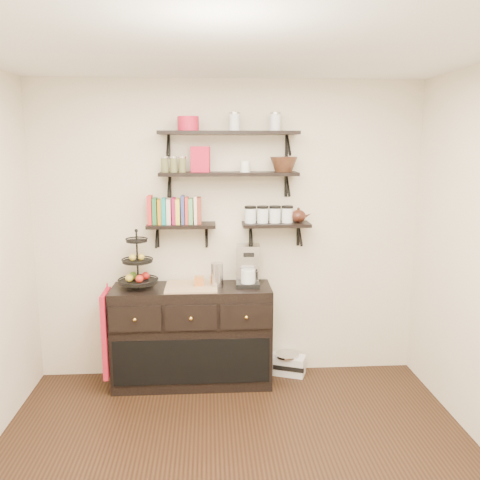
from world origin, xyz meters
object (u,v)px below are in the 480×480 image
at_px(fruit_stand, 138,269).
at_px(radio, 287,364).
at_px(coffee_maker, 248,266).
at_px(sideboard, 192,335).

distance_m(fruit_stand, radio, 1.66).
relative_size(fruit_stand, radio, 1.34).
xyz_separation_m(fruit_stand, radio, (1.34, 0.12, -0.97)).
relative_size(fruit_stand, coffee_maker, 1.33).
distance_m(sideboard, radio, 0.96).
height_order(coffee_maker, radio, coffee_maker).
bearing_deg(coffee_maker, fruit_stand, -176.03).
bearing_deg(coffee_maker, radio, 16.48).
bearing_deg(radio, fruit_stand, -154.43).
height_order(sideboard, radio, sideboard).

